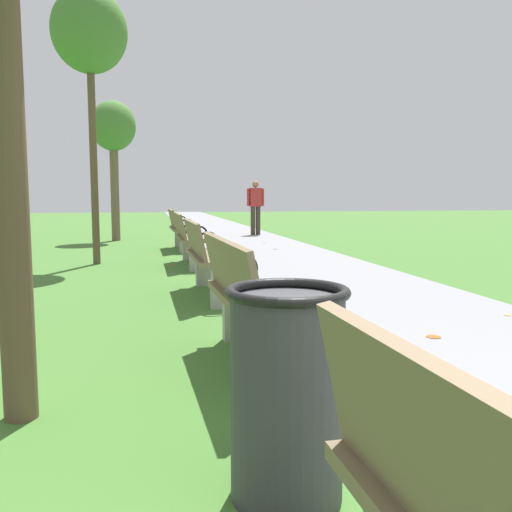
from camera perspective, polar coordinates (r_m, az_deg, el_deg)
paved_walkway at (r=18.72m, az=-3.66°, el=2.75°), size 2.65×44.00×0.02m
park_bench_2 at (r=3.67m, az=-0.72°, el=-4.60°), size 0.53×1.62×0.90m
park_bench_3 at (r=6.38m, az=-5.29°, el=0.05°), size 0.50×1.61×0.90m
park_bench_4 at (r=9.23m, az=-7.18°, el=1.97°), size 0.48×1.60×0.90m
park_bench_5 at (r=11.99m, az=-8.15°, el=2.95°), size 0.50×1.61×0.90m
tree_3 at (r=10.13m, az=-17.21°, el=21.49°), size 1.26×1.26×4.62m
tree_4 at (r=14.96m, az=-14.88°, el=12.73°), size 1.18×1.18×3.66m
pedestrian_walking at (r=16.31m, az=-0.05°, el=5.46°), size 0.53×0.23×1.62m
trash_bin at (r=2.16m, az=3.29°, el=-14.18°), size 0.48×0.48×0.84m
scattered_leaves at (r=7.69m, az=-1.03°, el=-2.38°), size 4.58×15.12×0.02m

